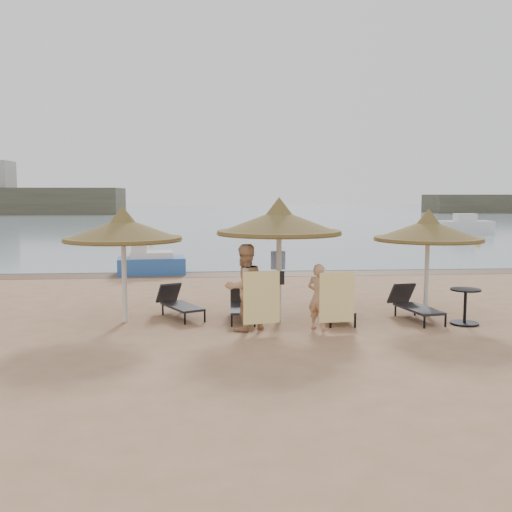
{
  "coord_description": "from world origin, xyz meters",
  "views": [
    {
      "loc": [
        -1.26,
        -11.83,
        2.98
      ],
      "look_at": [
        -0.22,
        1.2,
        1.57
      ],
      "focal_mm": 40.0,
      "sensor_mm": 36.0,
      "label": 1
    }
  ],
  "objects_px": {
    "lounger_far_right": "(413,304)",
    "person_left": "(244,281)",
    "palapa_right": "(428,231)",
    "palapa_left": "(123,230)",
    "pedal_boat": "(151,262)",
    "palapa_center": "(279,223)",
    "lounger_far_left": "(178,303)",
    "lounger_near_right": "(336,303)",
    "lounger_near_left": "(242,304)",
    "person_right": "(319,291)",
    "side_table": "(465,308)"
  },
  "relations": [
    {
      "from": "palapa_left",
      "to": "pedal_boat",
      "type": "relative_size",
      "value": 1.04
    },
    {
      "from": "side_table",
      "to": "pedal_boat",
      "type": "distance_m",
      "value": 12.22
    },
    {
      "from": "lounger_near_left",
      "to": "lounger_far_right",
      "type": "relative_size",
      "value": 0.95
    },
    {
      "from": "lounger_near_left",
      "to": "lounger_near_right",
      "type": "height_order",
      "value": "lounger_near_right"
    },
    {
      "from": "lounger_far_right",
      "to": "palapa_right",
      "type": "bearing_deg",
      "value": 33.14
    },
    {
      "from": "lounger_near_right",
      "to": "person_left",
      "type": "relative_size",
      "value": 0.85
    },
    {
      "from": "palapa_right",
      "to": "side_table",
      "type": "xyz_separation_m",
      "value": [
        0.5,
        -1.11,
        -1.71
      ]
    },
    {
      "from": "lounger_far_left",
      "to": "lounger_near_left",
      "type": "distance_m",
      "value": 1.59
    },
    {
      "from": "palapa_left",
      "to": "person_left",
      "type": "height_order",
      "value": "palapa_left"
    },
    {
      "from": "lounger_far_right",
      "to": "lounger_near_right",
      "type": "bearing_deg",
      "value": 163.68
    },
    {
      "from": "pedal_boat",
      "to": "palapa_right",
      "type": "bearing_deg",
      "value": -53.19
    },
    {
      "from": "palapa_center",
      "to": "person_left",
      "type": "bearing_deg",
      "value": -133.84
    },
    {
      "from": "palapa_left",
      "to": "lounger_far_left",
      "type": "bearing_deg",
      "value": 23.77
    },
    {
      "from": "palapa_left",
      "to": "lounger_near_right",
      "type": "xyz_separation_m",
      "value": [
        5.03,
        -0.01,
        -1.8
      ]
    },
    {
      "from": "lounger_near_right",
      "to": "person_left",
      "type": "xyz_separation_m",
      "value": [
        -2.28,
        -1.04,
        0.74
      ]
    },
    {
      "from": "lounger_far_right",
      "to": "person_left",
      "type": "xyz_separation_m",
      "value": [
        -4.12,
        -0.83,
        0.75
      ]
    },
    {
      "from": "pedal_boat",
      "to": "lounger_far_right",
      "type": "bearing_deg",
      "value": -56.61
    },
    {
      "from": "lounger_near_left",
      "to": "person_right",
      "type": "height_order",
      "value": "person_right"
    },
    {
      "from": "palapa_left",
      "to": "palapa_center",
      "type": "bearing_deg",
      "value": -2.21
    },
    {
      "from": "palapa_center",
      "to": "lounger_far_left",
      "type": "distance_m",
      "value": 3.19
    },
    {
      "from": "person_right",
      "to": "palapa_center",
      "type": "bearing_deg",
      "value": -13.13
    },
    {
      "from": "palapa_right",
      "to": "pedal_boat",
      "type": "bearing_deg",
      "value": 133.39
    },
    {
      "from": "lounger_near_right",
      "to": "palapa_left",
      "type": "bearing_deg",
      "value": -176.25
    },
    {
      "from": "lounger_far_left",
      "to": "person_left",
      "type": "distance_m",
      "value": 2.33
    },
    {
      "from": "palapa_right",
      "to": "lounger_far_right",
      "type": "distance_m",
      "value": 1.86
    },
    {
      "from": "palapa_center",
      "to": "lounger_far_left",
      "type": "bearing_deg",
      "value": 164.4
    },
    {
      "from": "lounger_near_left",
      "to": "person_left",
      "type": "xyz_separation_m",
      "value": [
        -0.03,
        -1.26,
        0.76
      ]
    },
    {
      "from": "lounger_far_right",
      "to": "person_right",
      "type": "distance_m",
      "value": 2.68
    },
    {
      "from": "palapa_left",
      "to": "lounger_near_left",
      "type": "xyz_separation_m",
      "value": [
        2.77,
        0.22,
        -1.82
      ]
    },
    {
      "from": "palapa_center",
      "to": "person_left",
      "type": "height_order",
      "value": "palapa_center"
    },
    {
      "from": "palapa_center",
      "to": "lounger_near_left",
      "type": "xyz_separation_m",
      "value": [
        -0.84,
        0.36,
        -1.98
      ]
    },
    {
      "from": "lounger_far_left",
      "to": "lounger_near_right",
      "type": "relative_size",
      "value": 0.94
    },
    {
      "from": "lounger_near_left",
      "to": "person_right",
      "type": "xyz_separation_m",
      "value": [
        1.62,
        -1.32,
        0.51
      ]
    },
    {
      "from": "lounger_far_left",
      "to": "lounger_far_right",
      "type": "height_order",
      "value": "lounger_far_right"
    },
    {
      "from": "lounger_near_left",
      "to": "pedal_boat",
      "type": "bearing_deg",
      "value": 112.57
    },
    {
      "from": "person_left",
      "to": "person_right",
      "type": "relative_size",
      "value": 1.3
    },
    {
      "from": "person_right",
      "to": "pedal_boat",
      "type": "bearing_deg",
      "value": -25.46
    },
    {
      "from": "lounger_near_right",
      "to": "lounger_near_left",
      "type": "bearing_deg",
      "value": 178.16
    },
    {
      "from": "pedal_boat",
      "to": "lounger_far_left",
      "type": "bearing_deg",
      "value": -85.88
    },
    {
      "from": "lounger_near_right",
      "to": "person_right",
      "type": "relative_size",
      "value": 1.1
    },
    {
      "from": "palapa_right",
      "to": "lounger_far_left",
      "type": "xyz_separation_m",
      "value": [
        -6.14,
        0.3,
        -1.76
      ]
    },
    {
      "from": "lounger_far_right",
      "to": "side_table",
      "type": "xyz_separation_m",
      "value": [
        0.98,
        -0.66,
        0.03
      ]
    },
    {
      "from": "lounger_far_left",
      "to": "side_table",
      "type": "bearing_deg",
      "value": -39.8
    },
    {
      "from": "palapa_left",
      "to": "pedal_boat",
      "type": "bearing_deg",
      "value": 91.77
    },
    {
      "from": "lounger_far_right",
      "to": "side_table",
      "type": "relative_size",
      "value": 2.23
    },
    {
      "from": "person_left",
      "to": "palapa_left",
      "type": "bearing_deg",
      "value": -49.37
    },
    {
      "from": "palapa_left",
      "to": "lounger_near_left",
      "type": "height_order",
      "value": "palapa_left"
    },
    {
      "from": "side_table",
      "to": "pedal_boat",
      "type": "bearing_deg",
      "value": 131.5
    },
    {
      "from": "palapa_left",
      "to": "person_left",
      "type": "xyz_separation_m",
      "value": [
        2.74,
        -1.05,
        -1.06
      ]
    },
    {
      "from": "side_table",
      "to": "palapa_left",
      "type": "bearing_deg",
      "value": 173.62
    }
  ]
}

